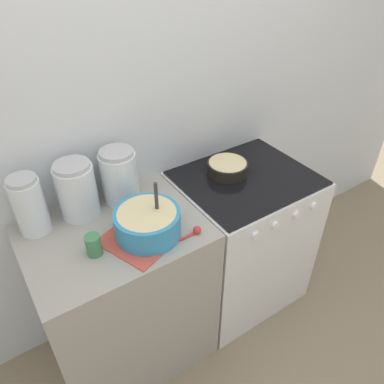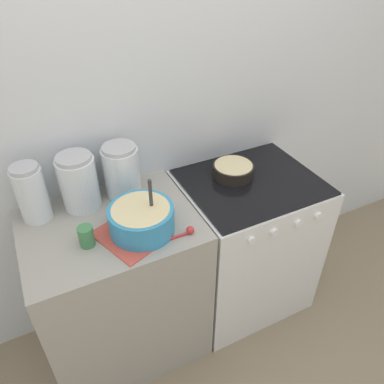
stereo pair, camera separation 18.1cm
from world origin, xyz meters
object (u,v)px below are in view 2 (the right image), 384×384
object	(u,v)px
storage_jar_left	(33,196)
storage_jar_middle	(79,185)
storage_jar_right	(122,174)
baking_pan	(233,170)
stove	(245,243)
mixing_bowl	(141,218)
tin_can	(86,236)

from	to	relation	value
storage_jar_left	storage_jar_middle	bearing A→B (deg)	0.00
storage_jar_left	storage_jar_right	xyz separation A→B (m)	(0.41, 0.00, -0.00)
baking_pan	storage_jar_left	distance (m)	1.00
stove	mixing_bowl	size ratio (longest dim) A/B	3.16
storage_jar_left	storage_jar_right	world-z (taller)	storage_jar_left
stove	mixing_bowl	bearing A→B (deg)	-170.69
stove	storage_jar_right	xyz separation A→B (m)	(-0.64, 0.19, 0.57)
storage_jar_left	storage_jar_middle	size ratio (longest dim) A/B	1.02
mixing_bowl	storage_jar_middle	size ratio (longest dim) A/B	1.05
storage_jar_middle	tin_can	world-z (taller)	storage_jar_middle
stove	storage_jar_left	world-z (taller)	storage_jar_left
baking_pan	storage_jar_right	xyz separation A→B (m)	(-0.57, 0.11, 0.08)
baking_pan	storage_jar_right	world-z (taller)	storage_jar_right
stove	mixing_bowl	xyz separation A→B (m)	(-0.65, -0.11, 0.52)
baking_pan	storage_jar_middle	xyz separation A→B (m)	(-0.78, 0.11, 0.08)
storage_jar_left	storage_jar_right	distance (m)	0.41
tin_can	mixing_bowl	bearing A→B (deg)	-4.23
baking_pan	tin_can	distance (m)	0.85
baking_pan	storage_jar_right	distance (m)	0.59
mixing_bowl	storage_jar_middle	distance (m)	0.36
stove	baking_pan	xyz separation A→B (m)	(-0.06, 0.09, 0.49)
storage_jar_left	storage_jar_middle	distance (m)	0.21
baking_pan	stove	bearing A→B (deg)	-54.55
storage_jar_right	tin_can	distance (m)	0.39
storage_jar_left	stove	bearing A→B (deg)	-10.50
storage_jar_left	storage_jar_middle	xyz separation A→B (m)	(0.21, 0.00, -0.00)
storage_jar_left	storage_jar_right	bearing A→B (deg)	0.00
baking_pan	storage_jar_left	world-z (taller)	storage_jar_left
mixing_bowl	storage_jar_left	xyz separation A→B (m)	(-0.40, 0.30, 0.05)
storage_jar_left	mixing_bowl	bearing A→B (deg)	-37.00
baking_pan	storage_jar_left	bearing A→B (deg)	173.88
mixing_bowl	storage_jar_left	size ratio (longest dim) A/B	1.04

